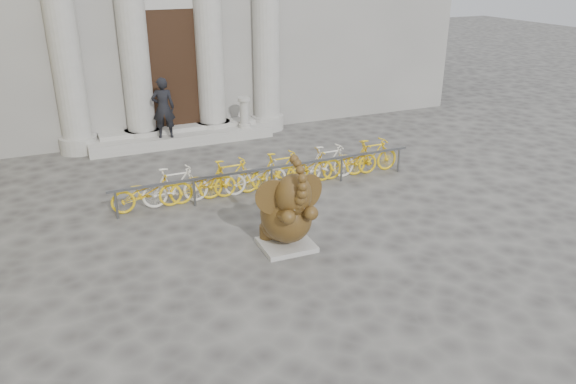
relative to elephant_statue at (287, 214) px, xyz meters
name	(u,v)px	position (x,y,z in m)	size (l,w,h in m)	color
ground	(302,280)	(-0.25, -1.30, -0.79)	(80.00, 80.00, 0.00)	#474442
entrance_steps	(182,137)	(-0.25, 8.10, -0.61)	(6.00, 1.20, 0.36)	#A8A59E
elephant_statue	(287,214)	(0.00, 0.00, 0.00)	(1.46, 1.61, 2.18)	#A8A59E
bike_rack	(267,172)	(0.83, 3.16, -0.29)	(8.22, 0.53, 1.00)	slate
pedestrian	(163,108)	(-0.85, 7.75, 0.53)	(0.70, 0.46, 1.92)	black
balustrade_post	(244,114)	(1.85, 7.80, 0.04)	(0.42, 0.42, 1.02)	#A8A59E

